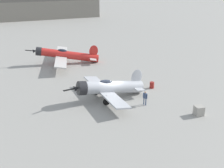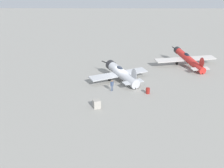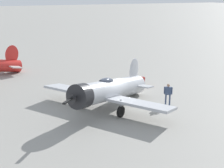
# 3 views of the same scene
# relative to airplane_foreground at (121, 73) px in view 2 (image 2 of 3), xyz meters

# --- Properties ---
(ground_plane) EXTENTS (400.00, 400.00, 0.00)m
(ground_plane) POSITION_rel_airplane_foreground_xyz_m (0.41, 0.24, -1.41)
(ground_plane) COLOR gray
(airplane_foreground) EXTENTS (9.15, 10.04, 3.28)m
(airplane_foreground) POSITION_rel_airplane_foreground_xyz_m (0.00, 0.00, 0.00)
(airplane_foreground) COLOR #B7BABF
(airplane_foreground) RESTS_ON ground_plane
(airplane_mid_apron) EXTENTS (11.91, 12.97, 3.15)m
(airplane_mid_apron) POSITION_rel_airplane_foreground_xyz_m (-9.05, 13.46, 0.11)
(airplane_mid_apron) COLOR red
(airplane_mid_apron) RESTS_ON ground_plane
(ground_crew_mechanic) EXTENTS (0.52, 0.48, 1.69)m
(ground_crew_mechanic) POSITION_rel_airplane_foreground_xyz_m (4.44, -1.37, -0.38)
(ground_crew_mechanic) COLOR #384766
(ground_crew_mechanic) RESTS_ON ground_plane
(equipment_crate) EXTENTS (1.17, 1.16, 1.05)m
(equipment_crate) POSITION_rel_airplane_foreground_xyz_m (10.21, -3.24, -0.88)
(equipment_crate) COLOR #9E998E
(equipment_crate) RESTS_ON ground_plane
(fuel_drum) EXTENTS (0.62, 0.62, 0.86)m
(fuel_drum) POSITION_rel_airplane_foreground_xyz_m (5.36, 3.90, -0.98)
(fuel_drum) COLOR maroon
(fuel_drum) RESTS_ON ground_plane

